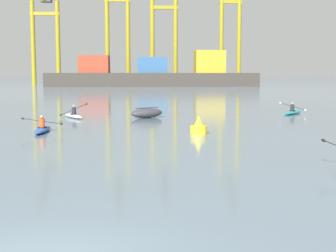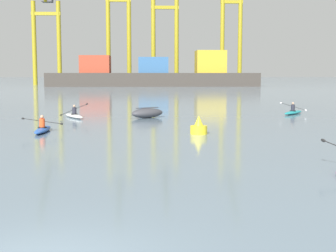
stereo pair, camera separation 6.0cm
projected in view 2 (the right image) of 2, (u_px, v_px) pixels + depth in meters
The scene contains 10 objects.
container_barge at pixel (155, 75), 120.39m from camera, with size 51.82×9.69×8.82m.
gantry_crane_west at pixel (46, 25), 130.49m from camera, with size 7.88×19.74×34.29m.
gantry_crane_west_mid at pixel (118, 18), 130.72m from camera, with size 6.82×16.41×36.35m.
gantry_crane_east_mid at pixel (165, 23), 132.40m from camera, with size 7.60×17.71×32.77m.
gantry_crane_east at pixel (232, 19), 135.07m from camera, with size 6.22×18.50×36.51m.
capsized_dinghy at pixel (147, 113), 35.18m from camera, with size 2.77×2.36×0.76m.
channel_buoy at pixel (199, 127), 25.76m from camera, with size 0.90×0.90×1.00m.
kayak_blue at pixel (43, 129), 26.68m from camera, with size 2.27×3.41×0.95m.
kayak_teal at pixel (293, 112), 38.40m from camera, with size 2.54×3.07×0.95m.
kayak_white at pixel (74, 115), 35.29m from camera, with size 2.08×3.30×1.06m.
Camera 2 is at (1.86, -7.84, 3.22)m, focal length 51.87 mm.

